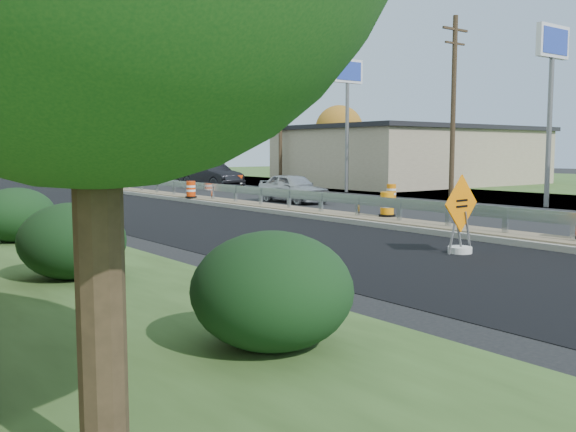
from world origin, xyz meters
TOP-DOWN VIEW (x-y plane):
  - ground at (0.00, 0.00)m, footprint 140.00×140.00m
  - milled_overlay at (-4.40, 10.00)m, footprint 7.20×120.00m
  - median at (0.00, 8.00)m, footprint 1.60×55.00m
  - guardrail at (0.00, 9.00)m, footprint 0.10×46.15m
  - retail_building_near at (20.99, 20.00)m, footprint 18.50×12.50m
  - pylon_sign_south at (10.50, 3.00)m, footprint 2.20×0.30m
  - pylon_sign_mid at (10.50, 16.00)m, footprint 2.20×0.30m
  - pylon_sign_north at (10.50, 30.00)m, footprint 2.20×0.30m
  - utility_pole_smid at (11.50, 9.00)m, footprint 1.90×0.26m
  - utility_pole_nmid at (11.50, 24.00)m, footprint 1.90×0.26m
  - utility_pole_north at (11.50, 39.00)m, footprint 1.90×0.26m
  - hedge_south at (-11.00, -6.00)m, footprint 2.09×2.09m
  - hedge_mid at (-11.50, 0.00)m, footprint 2.09×2.09m
  - hedge_north at (-11.00, 6.00)m, footprint 2.09×2.09m
  - tree_far_yellow at (26.00, 34.00)m, footprint 4.62×4.62m
  - caution_sign at (-2.87, -2.67)m, footprint 1.40×0.59m
  - barrel_median_mid at (0.55, 3.09)m, footprint 0.58×0.58m
  - barrel_median_far at (-0.55, 15.14)m, footprint 0.55×0.55m
  - barrel_shoulder_near at (7.75, 9.72)m, footprint 0.58×0.58m
  - barrel_shoulder_mid at (7.00, 22.48)m, footprint 0.64×0.64m
  - barrel_shoulder_far at (9.20, 29.80)m, footprint 0.61×0.61m
  - car_silver at (3.37, 12.08)m, footprint 1.73×4.19m
  - car_dark_mid at (6.23, 24.71)m, footprint 2.27×5.33m
  - car_dark_far at (3.42, 33.93)m, footprint 1.97×4.61m

SIDE VIEW (x-z plane):
  - ground at x=0.00m, z-range 0.00..0.00m
  - milled_overlay at x=-4.40m, z-range 0.00..0.01m
  - median at x=0.00m, z-range 0.00..0.23m
  - barrel_shoulder_near at x=7.75m, z-range -0.02..0.84m
  - barrel_shoulder_far at x=9.20m, z-range -0.02..0.88m
  - barrel_shoulder_mid at x=7.00m, z-range -0.02..0.91m
  - caution_sign at x=-2.87m, z-range -0.48..1.46m
  - barrel_median_far at x=-0.55m, z-range 0.21..1.02m
  - barrel_median_mid at x=0.55m, z-range 0.21..1.07m
  - car_dark_far at x=3.42m, z-range 0.00..1.32m
  - car_silver at x=3.37m, z-range 0.00..1.42m
  - guardrail at x=0.00m, z-range 0.37..1.09m
  - hedge_south at x=-11.00m, z-range 0.00..1.52m
  - hedge_mid at x=-11.50m, z-range 0.00..1.52m
  - hedge_north at x=-11.00m, z-range 0.00..1.52m
  - car_dark_mid at x=6.23m, z-range 0.00..1.71m
  - retail_building_near at x=20.99m, z-range 0.02..4.29m
  - tree_far_yellow at x=26.00m, z-range 1.11..7.97m
  - utility_pole_smid at x=11.50m, z-range 0.23..9.63m
  - utility_pole_nmid at x=11.50m, z-range 0.23..9.63m
  - utility_pole_north at x=11.50m, z-range 0.23..9.63m
  - pylon_sign_south at x=10.50m, z-range 2.53..10.43m
  - pylon_sign_mid at x=10.50m, z-range 2.53..10.43m
  - pylon_sign_north at x=10.50m, z-range 2.53..10.43m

